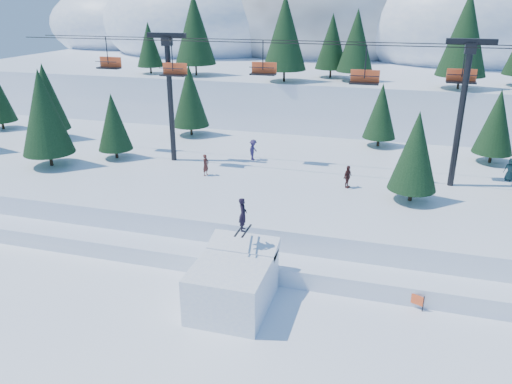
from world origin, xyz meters
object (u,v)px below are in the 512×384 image
(jump_kicker, at_px, (233,282))
(banner_far, at_px, (398,293))
(chairlift, at_px, (307,84))
(banner_near, at_px, (297,279))

(jump_kicker, distance_m, banner_far, 8.82)
(chairlift, bearing_deg, jump_kicker, -92.39)
(banner_near, height_order, banner_far, same)
(chairlift, relative_size, banner_far, 17.39)
(jump_kicker, relative_size, banner_far, 2.11)
(banner_near, relative_size, banner_far, 1.08)
(banner_near, distance_m, banner_far, 5.50)
(jump_kicker, relative_size, chairlift, 0.12)
(jump_kicker, height_order, chairlift, chairlift)
(chairlift, bearing_deg, banner_near, -80.28)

